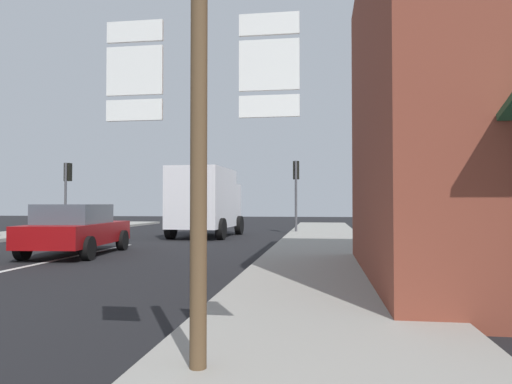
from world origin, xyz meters
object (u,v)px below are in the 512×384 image
(sedan_far, at_px, (77,229))
(traffic_light_far_left, at_px, (67,181))
(delivery_truck, at_px, (206,200))
(route_sign_post, at_px, (199,152))
(traffic_light_far_right, at_px, (296,180))

(sedan_far, height_order, traffic_light_far_left, traffic_light_far_left)
(delivery_truck, distance_m, route_sign_post, 17.08)
(sedan_far, distance_m, route_sign_post, 10.80)
(sedan_far, height_order, route_sign_post, route_sign_post)
(route_sign_post, bearing_deg, sedan_far, 124.37)
(delivery_truck, xyz_separation_m, traffic_light_far_left, (-7.41, 1.17, 0.96))
(sedan_far, xyz_separation_m, route_sign_post, (6.06, -8.86, 1.15))
(sedan_far, relative_size, delivery_truck, 0.85)
(traffic_light_far_left, bearing_deg, route_sign_post, -56.89)
(delivery_truck, height_order, route_sign_post, route_sign_post)
(traffic_light_far_left, bearing_deg, delivery_truck, -8.98)
(route_sign_post, xyz_separation_m, traffic_light_far_right, (-0.25, 19.20, 0.77))
(route_sign_post, bearing_deg, traffic_light_far_left, 123.11)
(traffic_light_far_right, bearing_deg, delivery_truck, -146.03)
(traffic_light_far_left, bearing_deg, traffic_light_far_right, 7.37)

